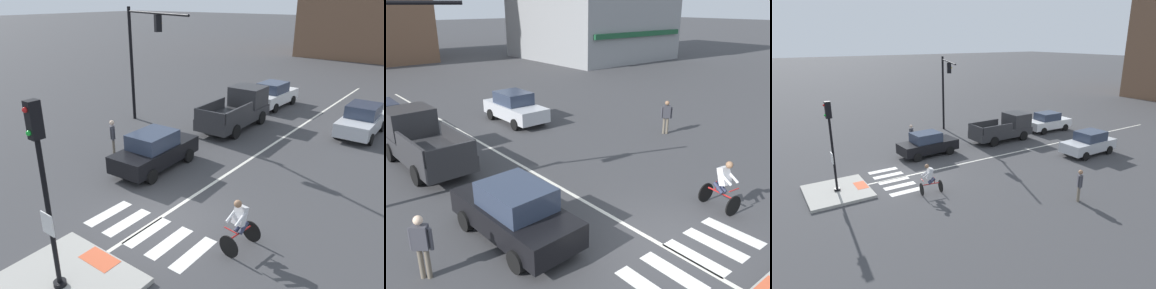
% 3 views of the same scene
% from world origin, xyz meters
% --- Properties ---
extents(ground_plane, '(300.00, 300.00, 0.00)m').
position_xyz_m(ground_plane, '(0.00, 0.00, 0.00)').
color(ground_plane, '#3D3D3F').
extents(traffic_island, '(3.39, 3.19, 0.15)m').
position_xyz_m(traffic_island, '(0.00, -4.00, 0.07)').
color(traffic_island, '#A3A099').
rests_on(traffic_island, ground).
extents(tactile_pad_front, '(1.10, 0.60, 0.01)m').
position_xyz_m(tactile_pad_front, '(0.00, -2.75, 0.15)').
color(tactile_pad_front, '#DB5B38').
rests_on(tactile_pad_front, traffic_island).
extents(signal_pole, '(0.44, 0.38, 4.74)m').
position_xyz_m(signal_pole, '(0.00, -4.01, 3.01)').
color(signal_pole, black).
rests_on(signal_pole, traffic_island).
extents(crosswalk_stripe_a, '(0.44, 1.80, 0.01)m').
position_xyz_m(crosswalk_stripe_a, '(-1.81, -0.86, 0.00)').
color(crosswalk_stripe_a, silver).
rests_on(crosswalk_stripe_a, ground).
extents(crosswalk_stripe_b, '(0.44, 1.80, 0.01)m').
position_xyz_m(crosswalk_stripe_b, '(-0.90, -0.86, 0.00)').
color(crosswalk_stripe_b, silver).
rests_on(crosswalk_stripe_b, ground).
extents(crosswalk_stripe_c, '(0.44, 1.80, 0.01)m').
position_xyz_m(crosswalk_stripe_c, '(0.00, -0.86, 0.00)').
color(crosswalk_stripe_c, silver).
rests_on(crosswalk_stripe_c, ground).
extents(crosswalk_stripe_d, '(0.44, 1.80, 0.01)m').
position_xyz_m(crosswalk_stripe_d, '(0.90, -0.86, 0.00)').
color(crosswalk_stripe_d, silver).
rests_on(crosswalk_stripe_d, ground).
extents(crosswalk_stripe_e, '(0.44, 1.80, 0.01)m').
position_xyz_m(crosswalk_stripe_e, '(1.81, -0.86, 0.00)').
color(crosswalk_stripe_e, silver).
rests_on(crosswalk_stripe_e, ground).
extents(lane_centre_line, '(0.14, 28.00, 0.01)m').
position_xyz_m(lane_centre_line, '(-0.23, 10.00, 0.00)').
color(lane_centre_line, silver).
rests_on(lane_centre_line, ground).
extents(traffic_light_mast, '(5.98, 2.38, 6.39)m').
position_xyz_m(traffic_light_mast, '(-7.59, 6.89, 4.30)').
color(traffic_light_mast, black).
rests_on(traffic_light_mast, ground).
extents(car_silver_eastbound_far, '(1.86, 4.11, 1.64)m').
position_xyz_m(car_silver_eastbound_far, '(2.81, 12.56, 0.81)').
color(car_silver_eastbound_far, silver).
rests_on(car_silver_eastbound_far, ground).
extents(car_white_westbound_distant, '(1.93, 4.14, 1.64)m').
position_xyz_m(car_white_westbound_distant, '(-3.39, 14.88, 0.81)').
color(car_white_westbound_distant, white).
rests_on(car_white_westbound_distant, ground).
extents(car_black_westbound_near, '(2.01, 4.18, 1.64)m').
position_xyz_m(car_black_westbound_near, '(-3.04, 2.86, 0.81)').
color(car_black_westbound_near, black).
rests_on(car_black_westbound_near, ground).
extents(pickup_truck_charcoal_westbound_far, '(2.15, 5.14, 2.08)m').
position_xyz_m(pickup_truck_charcoal_westbound_far, '(-3.13, 9.88, 0.98)').
color(pickup_truck_charcoal_westbound_far, '#2D2D30').
rests_on(pickup_truck_charcoal_westbound_far, ground).
extents(cyclist, '(0.81, 1.17, 1.68)m').
position_xyz_m(cyclist, '(2.71, 0.11, 0.87)').
color(cyclist, black).
rests_on(cyclist, ground).
extents(pedestrian_at_curb_left, '(0.44, 0.40, 1.67)m').
position_xyz_m(pedestrian_at_curb_left, '(-5.56, 2.77, 0.98)').
color(pedestrian_at_curb_left, '#6B6051').
rests_on(pedestrian_at_curb_left, ground).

